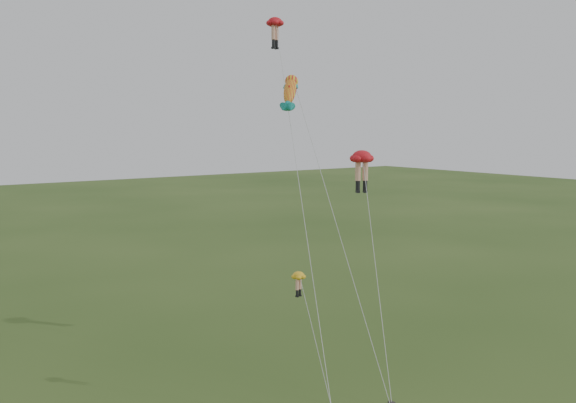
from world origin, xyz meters
TOP-DOWN VIEW (x-y plane):
  - ground at (0.00, 0.00)m, footprint 300.00×300.00m
  - legs_kite_red_high at (3.23, 11.76)m, footprint 6.85×14.74m
  - legs_kite_red_mid at (4.98, 4.63)m, footprint 5.00×8.09m
  - legs_kite_yellow at (-3.27, 0.12)m, footprint 1.34×2.79m
  - fish_kite at (1.56, 7.72)m, footprint 2.56×12.26m

SIDE VIEW (x-z plane):
  - ground at x=0.00m, z-range 0.00..0.00m
  - legs_kite_yellow at x=-3.27m, z-range 2.97..10.60m
  - legs_kite_red_mid at x=4.98m, z-range 6.06..19.68m
  - fish_kite at x=1.56m, z-range 7.99..26.69m
  - legs_kite_red_high at x=3.23m, z-range 10.35..33.11m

